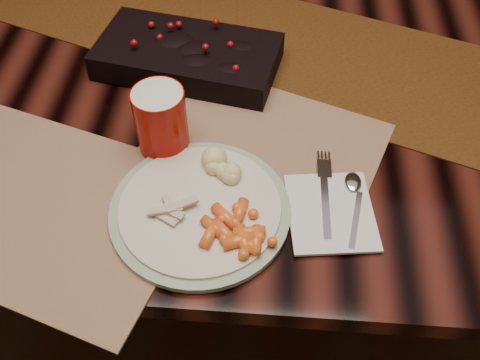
# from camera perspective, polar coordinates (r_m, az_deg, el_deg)

# --- Properties ---
(floor) EXTENTS (5.00, 5.00, 0.00)m
(floor) POSITION_cam_1_polar(r_m,az_deg,el_deg) (1.70, 0.52, -9.65)
(floor) COLOR black
(floor) RESTS_ON ground
(dining_table) EXTENTS (1.80, 1.00, 0.75)m
(dining_table) POSITION_cam_1_polar(r_m,az_deg,el_deg) (1.38, 0.63, -1.89)
(dining_table) COLOR black
(dining_table) RESTS_ON floor
(table_runner) EXTENTS (1.82, 0.98, 0.00)m
(table_runner) POSITION_cam_1_polar(r_m,az_deg,el_deg) (1.25, -1.02, 15.46)
(table_runner) COLOR #54300E
(table_runner) RESTS_ON dining_table
(centerpiece) EXTENTS (0.40, 0.26, 0.07)m
(centerpiece) POSITION_cam_1_polar(r_m,az_deg,el_deg) (1.13, -5.63, 13.37)
(centerpiece) COLOR black
(centerpiece) RESTS_ON table_runner
(placemat_main) EXTENTS (0.49, 0.43, 0.00)m
(placemat_main) POSITION_cam_1_polar(r_m,az_deg,el_deg) (0.99, 2.63, 3.83)
(placemat_main) COLOR brown
(placemat_main) RESTS_ON dining_table
(placemat_second) EXTENTS (0.56, 0.48, 0.00)m
(placemat_second) POSITION_cam_1_polar(r_m,az_deg,el_deg) (0.95, -19.94, -2.73)
(placemat_second) COLOR brown
(placemat_second) RESTS_ON dining_table
(dinner_plate) EXTENTS (0.39, 0.39, 0.02)m
(dinner_plate) POSITION_cam_1_polar(r_m,az_deg,el_deg) (0.88, -4.29, -3.14)
(dinner_plate) COLOR beige
(dinner_plate) RESTS_ON placemat_main
(baby_carrots) EXTENTS (0.13, 0.12, 0.02)m
(baby_carrots) POSITION_cam_1_polar(r_m,az_deg,el_deg) (0.84, -0.08, -4.48)
(baby_carrots) COLOR orange
(baby_carrots) RESTS_ON dinner_plate
(mashed_potatoes) EXTENTS (0.09, 0.08, 0.04)m
(mashed_potatoes) POSITION_cam_1_polar(r_m,az_deg,el_deg) (0.90, -1.62, 1.59)
(mashed_potatoes) COLOR beige
(mashed_potatoes) RESTS_ON dinner_plate
(turkey_shreds) EXTENTS (0.08, 0.07, 0.02)m
(turkey_shreds) POSITION_cam_1_polar(r_m,az_deg,el_deg) (0.87, -7.14, -3.22)
(turkey_shreds) COLOR beige
(turkey_shreds) RESTS_ON dinner_plate
(napkin) EXTENTS (0.16, 0.18, 0.01)m
(napkin) POSITION_cam_1_polar(r_m,az_deg,el_deg) (0.90, 9.65, -3.38)
(napkin) COLOR silver
(napkin) RESTS_ON placemat_main
(fork) EXTENTS (0.03, 0.17, 0.00)m
(fork) POSITION_cam_1_polar(r_m,az_deg,el_deg) (0.91, 9.08, -1.78)
(fork) COLOR silver
(fork) RESTS_ON napkin
(spoon) EXTENTS (0.05, 0.15, 0.00)m
(spoon) POSITION_cam_1_polar(r_m,az_deg,el_deg) (0.90, 12.14, -2.87)
(spoon) COLOR white
(spoon) RESTS_ON napkin
(red_cup) EXTENTS (0.12, 0.12, 0.13)m
(red_cup) POSITION_cam_1_polar(r_m,az_deg,el_deg) (0.95, -8.41, 6.26)
(red_cup) COLOR #9A0A00
(red_cup) RESTS_ON placemat_main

